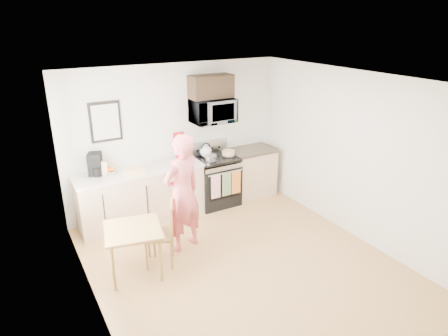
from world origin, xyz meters
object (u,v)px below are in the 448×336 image
range (216,182)px  cake (228,153)px  chair (168,225)px  microwave (212,111)px  person (182,193)px  dining_table (133,234)px

range → cake: 0.59m
range → cake: size_ratio=4.09×
cake → chair: bearing=-142.6°
microwave → person: size_ratio=0.42×
microwave → dining_table: size_ratio=1.00×
microwave → cake: bearing=-31.0°
dining_table → chair: bearing=-1.3°
microwave → dining_table: bearing=-143.7°
chair → cake: cake is taller
range → dining_table: bearing=-145.7°
microwave → person: bearing=-134.0°
person → dining_table: 0.95m
person → dining_table: person is taller
microwave → cake: (0.24, -0.15, -0.79)m
person → chair: 0.54m
chair → cake: bearing=62.0°
person → cake: (1.40, 1.05, 0.07)m
range → dining_table: (-2.01, -1.37, 0.17)m
range → person: bearing=-136.6°
range → microwave: bearing=90.1°
microwave → dining_table: 2.75m
range → dining_table: range is taller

